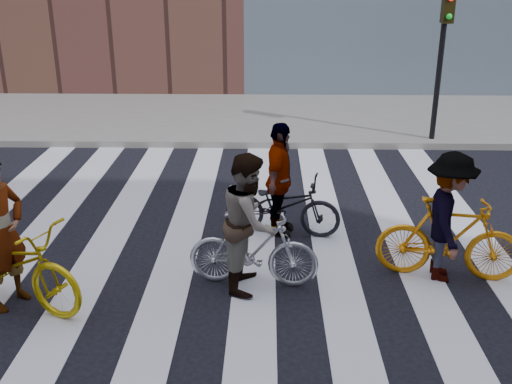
{
  "coord_description": "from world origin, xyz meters",
  "views": [
    {
      "loc": [
        0.71,
        -7.66,
        3.91
      ],
      "look_at": [
        0.55,
        0.3,
        0.81
      ],
      "focal_mm": 42.0,
      "sensor_mm": 36.0,
      "label": 1
    }
  ],
  "objects_px": {
    "bike_yellow_left": "(10,263)",
    "rider_right": "(448,217)",
    "traffic_signal": "(443,42)",
    "rider_rear": "(279,180)",
    "bike_silver_mid": "(253,250)",
    "bike_dark_rear": "(282,205)",
    "rider_mid": "(249,222)",
    "bike_yellow_right": "(449,239)",
    "rider_left": "(1,233)"
  },
  "relations": [
    {
      "from": "bike_dark_rear",
      "to": "rider_right",
      "type": "height_order",
      "value": "rider_right"
    },
    {
      "from": "rider_left",
      "to": "rider_right",
      "type": "relative_size",
      "value": 1.1
    },
    {
      "from": "bike_yellow_left",
      "to": "rider_left",
      "type": "xyz_separation_m",
      "value": [
        -0.05,
        0.0,
        0.39
      ]
    },
    {
      "from": "bike_dark_rear",
      "to": "rider_mid",
      "type": "bearing_deg",
      "value": 175.93
    },
    {
      "from": "rider_right",
      "to": "rider_rear",
      "type": "relative_size",
      "value": 0.99
    },
    {
      "from": "bike_yellow_left",
      "to": "rider_mid",
      "type": "height_order",
      "value": "rider_mid"
    },
    {
      "from": "bike_silver_mid",
      "to": "rider_mid",
      "type": "xyz_separation_m",
      "value": [
        -0.05,
        0.0,
        0.39
      ]
    },
    {
      "from": "rider_left",
      "to": "bike_yellow_right",
      "type": "bearing_deg",
      "value": -58.32
    },
    {
      "from": "traffic_signal",
      "to": "bike_dark_rear",
      "type": "relative_size",
      "value": 1.89
    },
    {
      "from": "bike_yellow_left",
      "to": "bike_silver_mid",
      "type": "xyz_separation_m",
      "value": [
        2.88,
        0.51,
        -0.06
      ]
    },
    {
      "from": "traffic_signal",
      "to": "bike_dark_rear",
      "type": "bearing_deg",
      "value": -126.58
    },
    {
      "from": "bike_dark_rear",
      "to": "rider_rear",
      "type": "distance_m",
      "value": 0.41
    },
    {
      "from": "bike_yellow_left",
      "to": "rider_right",
      "type": "distance_m",
      "value": 5.41
    },
    {
      "from": "traffic_signal",
      "to": "bike_dark_rear",
      "type": "distance_m",
      "value": 6.09
    },
    {
      "from": "rider_mid",
      "to": "rider_rear",
      "type": "distance_m",
      "value": 1.6
    },
    {
      "from": "bike_yellow_right",
      "to": "bike_dark_rear",
      "type": "bearing_deg",
      "value": 67.59
    },
    {
      "from": "bike_yellow_right",
      "to": "rider_right",
      "type": "relative_size",
      "value": 1.08
    },
    {
      "from": "traffic_signal",
      "to": "bike_silver_mid",
      "type": "height_order",
      "value": "traffic_signal"
    },
    {
      "from": "bike_yellow_left",
      "to": "traffic_signal",
      "type": "bearing_deg",
      "value": -21.21
    },
    {
      "from": "bike_yellow_right",
      "to": "rider_rear",
      "type": "distance_m",
      "value": 2.56
    },
    {
      "from": "traffic_signal",
      "to": "bike_yellow_left",
      "type": "distance_m",
      "value": 9.68
    },
    {
      "from": "bike_dark_rear",
      "to": "rider_left",
      "type": "bearing_deg",
      "value": 133.79
    },
    {
      "from": "traffic_signal",
      "to": "bike_yellow_left",
      "type": "relative_size",
      "value": 1.58
    },
    {
      "from": "rider_rear",
      "to": "rider_right",
      "type": "bearing_deg",
      "value": -109.8
    },
    {
      "from": "rider_left",
      "to": "rider_right",
      "type": "bearing_deg",
      "value": -58.25
    },
    {
      "from": "bike_silver_mid",
      "to": "traffic_signal",
      "type": "bearing_deg",
      "value": -25.78
    },
    {
      "from": "traffic_signal",
      "to": "bike_yellow_right",
      "type": "xyz_separation_m",
      "value": [
        -1.34,
        -5.98,
        -1.72
      ]
    },
    {
      "from": "bike_silver_mid",
      "to": "rider_right",
      "type": "distance_m",
      "value": 2.51
    },
    {
      "from": "rider_rear",
      "to": "bike_dark_rear",
      "type": "bearing_deg",
      "value": -78.08
    },
    {
      "from": "bike_silver_mid",
      "to": "rider_left",
      "type": "height_order",
      "value": "rider_left"
    },
    {
      "from": "bike_silver_mid",
      "to": "bike_dark_rear",
      "type": "xyz_separation_m",
      "value": [
        0.39,
        1.55,
        -0.03
      ]
    },
    {
      "from": "bike_yellow_right",
      "to": "traffic_signal",
      "type": "bearing_deg",
      "value": -3.34
    },
    {
      "from": "bike_yellow_left",
      "to": "rider_mid",
      "type": "relative_size",
      "value": 1.19
    },
    {
      "from": "rider_right",
      "to": "bike_dark_rear",
      "type": "bearing_deg",
      "value": 66.97
    },
    {
      "from": "bike_yellow_left",
      "to": "rider_right",
      "type": "height_order",
      "value": "rider_right"
    },
    {
      "from": "bike_silver_mid",
      "to": "rider_right",
      "type": "xyz_separation_m",
      "value": [
        2.47,
        0.24,
        0.36
      ]
    },
    {
      "from": "bike_yellow_left",
      "to": "rider_rear",
      "type": "height_order",
      "value": "rider_rear"
    },
    {
      "from": "rider_right",
      "to": "bike_yellow_left",
      "type": "bearing_deg",
      "value": 107.33
    },
    {
      "from": "bike_yellow_right",
      "to": "bike_dark_rear",
      "type": "distance_m",
      "value": 2.5
    },
    {
      "from": "rider_left",
      "to": "rider_mid",
      "type": "height_order",
      "value": "rider_left"
    },
    {
      "from": "bike_silver_mid",
      "to": "bike_dark_rear",
      "type": "relative_size",
      "value": 0.94
    },
    {
      "from": "rider_mid",
      "to": "bike_yellow_left",
      "type": "bearing_deg",
      "value": 106.3
    },
    {
      "from": "rider_left",
      "to": "rider_rear",
      "type": "xyz_separation_m",
      "value": [
        3.27,
        2.07,
        -0.07
      ]
    },
    {
      "from": "bike_yellow_right",
      "to": "rider_mid",
      "type": "height_order",
      "value": "rider_mid"
    },
    {
      "from": "traffic_signal",
      "to": "rider_rear",
      "type": "relative_size",
      "value": 1.92
    },
    {
      "from": "bike_yellow_right",
      "to": "rider_left",
      "type": "bearing_deg",
      "value": 107.19
    },
    {
      "from": "bike_silver_mid",
      "to": "rider_rear",
      "type": "height_order",
      "value": "rider_rear"
    },
    {
      "from": "bike_silver_mid",
      "to": "rider_rear",
      "type": "bearing_deg",
      "value": -6.49
    },
    {
      "from": "traffic_signal",
      "to": "bike_yellow_right",
      "type": "bearing_deg",
      "value": -102.65
    },
    {
      "from": "bike_yellow_left",
      "to": "rider_left",
      "type": "relative_size",
      "value": 1.12
    }
  ]
}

